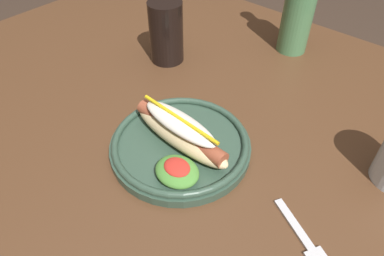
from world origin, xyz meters
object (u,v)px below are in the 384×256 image
at_px(soda_cup, 166,32).
at_px(fork, 305,241).
at_px(hot_dog_plate, 180,142).
at_px(glass_bottle, 299,10).

bearing_deg(soda_cup, fork, -24.20).
xyz_separation_m(hot_dog_plate, glass_bottle, (-0.03, 0.42, 0.08)).
bearing_deg(soda_cup, hot_dog_plate, -41.56).
bearing_deg(hot_dog_plate, soda_cup, 138.44).
bearing_deg(hot_dog_plate, fork, -2.85).
bearing_deg(glass_bottle, soda_cup, -130.21).
xyz_separation_m(hot_dog_plate, soda_cup, (-0.22, 0.20, 0.05)).
relative_size(hot_dog_plate, fork, 2.08).
bearing_deg(glass_bottle, fork, -58.12).
xyz_separation_m(fork, soda_cup, (-0.46, 0.21, 0.07)).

